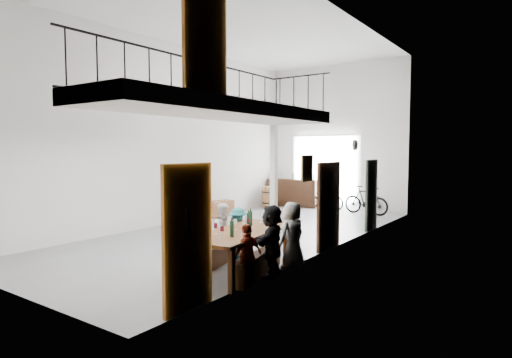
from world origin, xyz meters
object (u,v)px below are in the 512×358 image
Objects in this scene: bench_inner at (215,255)px; oak_barrel at (269,197)px; serving_counter at (293,193)px; host_standing at (193,247)px; side_bench at (212,210)px; bicycle_near at (324,198)px; tasting_table at (241,235)px.

bench_inner is 8.41m from oak_barrel.
host_standing is at bearing -75.11° from serving_counter.
bicycle_near reaches higher than side_bench.
bench_inner is at bearing -64.11° from oak_barrel.
side_bench is at bearing 142.20° from host_standing.
oak_barrel is 0.52× the size of bicycle_near.
oak_barrel reaches higher than bench_inner.
side_bench is 2.16× the size of oak_barrel.
side_bench is 7.80m from host_standing.
tasting_table is at bearing -44.60° from side_bench.
tasting_table is 9.45m from serving_counter.
host_standing reaches higher than bench_inner.
serving_counter is at bearing 125.30° from host_standing.
bench_inner is at bearing -76.55° from serving_counter.
host_standing is (0.86, -1.55, 0.58)m from bench_inner.
bicycle_near is (-2.56, 9.96, -0.36)m from host_standing.
oak_barrel is 0.54× the size of host_standing.
tasting_table is at bearing -60.22° from oak_barrel.
bicycle_near reaches higher than tasting_table.
bicycle_near is (-2.42, 8.51, -0.28)m from tasting_table.
bench_inner is 8.58m from bicycle_near.
oak_barrel is (-3.67, 7.56, 0.22)m from bench_inner.
side_bench is 1.16× the size of host_standing.
oak_barrel reaches higher than tasting_table.
serving_counter reaches higher than bench_inner.
oak_barrel is at bearing -125.72° from serving_counter.
serving_counter is 10.85m from host_standing.
side_bench is at bearing 120.04° from bench_inner.
oak_barrel is (0.32, 3.02, 0.16)m from side_bench.
tasting_table is at bearing -72.69° from serving_counter.
serving_counter is 1.44m from bicycle_near.
bench_inner is 0.97× the size of side_bench.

